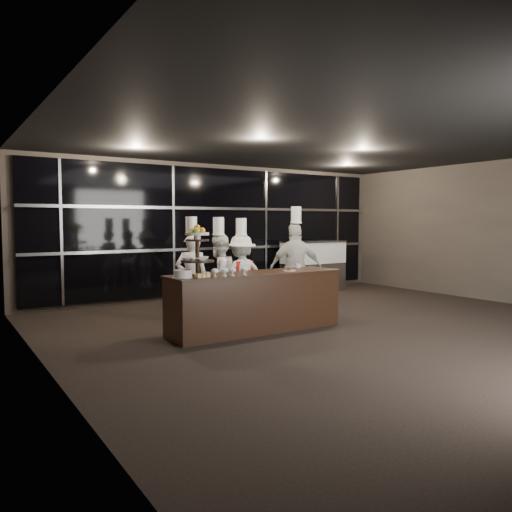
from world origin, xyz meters
TOP-DOWN VIEW (x-y plane):
  - room at (0.00, 0.00)m, footprint 10.00×10.00m
  - window_wall at (0.00, 4.94)m, footprint 8.60×0.10m
  - buffet_counter at (-1.37, 1.39)m, footprint 2.84×0.74m
  - display_stand at (-2.37, 1.39)m, footprint 0.48×0.48m
  - compotes at (-1.97, 1.17)m, footprint 0.61×0.11m
  - layer_cake at (-2.62, 1.34)m, footprint 0.30×0.30m
  - pastry_squares at (-2.38, 1.23)m, footprint 0.19×0.13m
  - small_plate at (-0.79, 1.29)m, footprint 0.20×0.20m
  - chef_cup at (-0.34, 1.64)m, footprint 0.08×0.08m
  - display_case at (2.18, 4.30)m, footprint 1.55×0.68m
  - chef_a at (-1.89, 2.59)m, footprint 0.63×0.51m
  - chef_b at (-1.43, 2.48)m, footprint 0.86×0.77m
  - chef_c at (-0.93, 2.55)m, footprint 1.01×0.65m
  - chef_d at (0.07, 2.24)m, footprint 1.07×0.77m

SIDE VIEW (x-z plane):
  - buffet_counter at x=-1.37m, z-range 0.01..0.93m
  - display_case at x=2.18m, z-range 0.07..1.31m
  - chef_c at x=-0.93m, z-range -0.14..1.63m
  - chef_b at x=-1.43m, z-range -0.13..1.65m
  - chef_a at x=-1.89m, z-range -0.11..1.68m
  - chef_d at x=0.07m, z-range -0.13..1.85m
  - small_plate at x=-0.79m, z-range 0.91..0.96m
  - pastry_squares at x=-2.38m, z-range 0.92..0.97m
  - chef_cup at x=-0.34m, z-range 0.92..0.99m
  - layer_cake at x=-2.62m, z-range 0.92..1.03m
  - compotes at x=-1.97m, z-range 0.94..1.06m
  - display_stand at x=-2.37m, z-range 0.97..1.71m
  - room at x=0.00m, z-range -3.50..6.50m
  - window_wall at x=0.00m, z-range 0.10..2.90m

